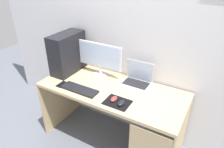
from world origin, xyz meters
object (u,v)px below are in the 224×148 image
at_px(monitor, 100,58).
at_px(keyboard, 80,89).
at_px(mouse_left, 114,99).
at_px(mouse_right, 121,103).
at_px(cell_phone, 62,84).
at_px(pc_tower, 68,53).
at_px(laptop, 137,80).

bearing_deg(monitor, keyboard, -90.42).
bearing_deg(mouse_left, keyboard, -177.24).
relative_size(mouse_left, mouse_right, 1.00).
relative_size(keyboard, mouse_right, 4.38).
height_order(mouse_right, cell_phone, mouse_right).
height_order(pc_tower, monitor, pc_tower).
xyz_separation_m(laptop, mouse_right, (0.03, -0.44, -0.03)).
height_order(pc_tower, cell_phone, pc_tower).
bearing_deg(pc_tower, mouse_right, -18.52).
height_order(keyboard, mouse_left, mouse_left).
bearing_deg(cell_phone, mouse_right, 0.32).
bearing_deg(mouse_left, cell_phone, -177.48).
bearing_deg(keyboard, cell_phone, -177.86).
bearing_deg(pc_tower, cell_phone, -64.51).
xyz_separation_m(monitor, mouse_left, (0.41, -0.39, -0.21)).
relative_size(pc_tower, mouse_right, 5.09).
relative_size(mouse_right, cell_phone, 0.74).
distance_m(keyboard, mouse_right, 0.51).
height_order(laptop, mouse_left, laptop).
bearing_deg(keyboard, monitor, 89.58).
bearing_deg(monitor, pc_tower, -164.42).
height_order(pc_tower, mouse_left, pc_tower).
relative_size(monitor, keyboard, 1.36).
xyz_separation_m(pc_tower, monitor, (0.40, 0.11, -0.02)).
relative_size(pc_tower, cell_phone, 3.76).
xyz_separation_m(mouse_left, mouse_right, (0.10, -0.02, 0.00)).
height_order(pc_tower, keyboard, pc_tower).
distance_m(monitor, laptop, 0.51).
xyz_separation_m(monitor, keyboard, (-0.00, -0.41, -0.22)).
bearing_deg(pc_tower, laptop, 9.13).
xyz_separation_m(pc_tower, mouse_right, (0.90, -0.30, -0.22)).
relative_size(keyboard, cell_phone, 3.23).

